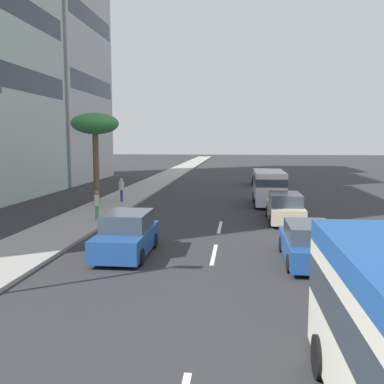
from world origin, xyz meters
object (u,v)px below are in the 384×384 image
at_px(van_second, 269,186).
at_px(pedestrian_mid_block, 97,204).
at_px(car_fourth, 127,235).
at_px(car_sixth, 285,208).
at_px(palm_tree, 95,126).
at_px(pedestrian_near_lamp, 121,189).
at_px(car_lead, 308,243).
at_px(car_fifth, 261,177).

xyz_separation_m(van_second, pedestrian_mid_block, (-7.69, 10.02, -0.34)).
relative_size(car_fourth, car_sixth, 0.90).
distance_m(pedestrian_mid_block, palm_tree, 8.01).
xyz_separation_m(pedestrian_mid_block, palm_tree, (6.27, 2.09, 4.53)).
height_order(car_fourth, pedestrian_near_lamp, pedestrian_near_lamp).
distance_m(van_second, pedestrian_mid_block, 12.64).
distance_m(car_lead, pedestrian_near_lamp, 17.98).
relative_size(car_fourth, pedestrian_mid_block, 2.63).
distance_m(car_fifth, palm_tree, 20.29).
xyz_separation_m(van_second, palm_tree, (-1.42, 12.12, 4.19)).
bearing_deg(car_lead, pedestrian_near_lamp, 38.05).
distance_m(van_second, car_fifth, 14.00).
xyz_separation_m(car_lead, car_fourth, (0.30, 7.08, 0.08)).
xyz_separation_m(van_second, car_sixth, (-6.36, -0.46, -0.60)).
height_order(car_fifth, pedestrian_mid_block, pedestrian_mid_block).
distance_m(car_lead, car_sixth, 8.23).
height_order(pedestrian_near_lamp, pedestrian_mid_block, pedestrian_near_lamp).
bearing_deg(car_sixth, palm_tree, 68.54).
xyz_separation_m(car_fourth, pedestrian_mid_block, (6.59, 3.43, 0.24)).
relative_size(car_lead, van_second, 0.86).
bearing_deg(van_second, palm_tree, 96.67).
height_order(car_sixth, pedestrian_near_lamp, pedestrian_near_lamp).
relative_size(car_fourth, pedestrian_near_lamp, 2.52).
bearing_deg(palm_tree, car_fifth, -38.59).
distance_m(van_second, car_fourth, 15.74).
relative_size(car_sixth, pedestrian_near_lamp, 2.81).
xyz_separation_m(car_lead, pedestrian_mid_block, (6.90, 10.51, 0.32)).
height_order(car_lead, car_fifth, car_fifth).
distance_m(car_fifth, pedestrian_mid_block, 23.96).
height_order(car_fifth, car_sixth, car_sixth).
relative_size(pedestrian_near_lamp, palm_tree, 0.27).
xyz_separation_m(car_lead, pedestrian_near_lamp, (14.16, 11.08, 0.36)).
height_order(pedestrian_mid_block, palm_tree, palm_tree).
distance_m(van_second, car_sixth, 6.40).
bearing_deg(car_fourth, car_fifth, 166.52).
bearing_deg(van_second, car_fourth, 155.21).
bearing_deg(car_sixth, car_lead, -179.82).
relative_size(car_sixth, palm_tree, 0.76).
height_order(car_fourth, car_sixth, car_fourth).
relative_size(car_fifth, car_sixth, 0.99).
distance_m(pedestrian_near_lamp, pedestrian_mid_block, 7.29).
bearing_deg(pedestrian_mid_block, pedestrian_near_lamp, -24.76).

